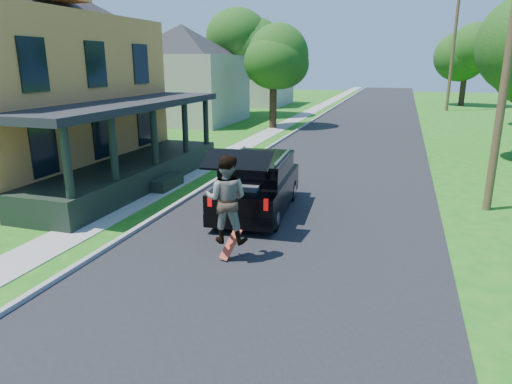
% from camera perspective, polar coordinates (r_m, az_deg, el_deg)
% --- Properties ---
extents(ground, '(140.00, 140.00, 0.00)m').
position_cam_1_polar(ground, '(9.90, 0.26, -10.93)').
color(ground, '#166313').
rests_on(ground, ground).
extents(street, '(8.00, 120.00, 0.02)m').
position_cam_1_polar(street, '(28.90, 12.27, 6.64)').
color(street, black).
rests_on(street, ground).
extents(curb, '(0.15, 120.00, 0.12)m').
position_cam_1_polar(curb, '(29.55, 4.39, 7.15)').
color(curb, gray).
rests_on(curb, ground).
extents(sidewalk, '(1.30, 120.00, 0.03)m').
position_cam_1_polar(sidewalk, '(29.94, 1.48, 7.30)').
color(sidewalk, gray).
rests_on(sidewalk, ground).
extents(front_walk, '(6.50, 1.20, 0.03)m').
position_cam_1_polar(front_walk, '(19.38, -21.79, 1.41)').
color(front_walk, gray).
rests_on(front_walk, ground).
extents(neighbor_house_mid, '(12.78, 12.78, 8.30)m').
position_cam_1_polar(neighbor_house_mid, '(36.22, -9.14, 15.26)').
color(neighbor_house_mid, '#A09E8E').
rests_on(neighbor_house_mid, ground).
extents(neighbor_house_far, '(12.78, 12.78, 8.30)m').
position_cam_1_polar(neighbor_house_far, '(51.05, -0.82, 15.58)').
color(neighbor_house_far, '#A09E8E').
rests_on(neighbor_house_far, ground).
extents(black_suv, '(2.22, 5.03, 2.29)m').
position_cam_1_polar(black_suv, '(13.90, 0.15, 0.91)').
color(black_suv, black).
rests_on(black_suv, ground).
extents(skateboarder, '(1.07, 0.89, 2.03)m').
position_cam_1_polar(skateboarder, '(10.35, -3.72, -0.89)').
color(skateboarder, black).
rests_on(skateboarder, ground).
extents(skateboard, '(0.44, 0.54, 0.67)m').
position_cam_1_polar(skateboard, '(10.76, -3.17, -6.63)').
color(skateboard, '#99230D').
rests_on(skateboard, ground).
extents(tree_left_mid, '(5.87, 5.61, 7.47)m').
position_cam_1_polar(tree_left_mid, '(32.30, 2.14, 16.65)').
color(tree_left_mid, black).
rests_on(tree_left_mid, ground).
extents(tree_left_far, '(7.86, 8.02, 9.61)m').
position_cam_1_polar(tree_left_far, '(40.06, -2.37, 18.44)').
color(tree_left_far, black).
rests_on(tree_left_far, ground).
extents(tree_right_far, '(6.12, 6.09, 8.78)m').
position_cam_1_polar(tree_right_far, '(54.39, 24.87, 15.75)').
color(tree_right_far, black).
rests_on(tree_right_far, ground).
extents(utility_pole_near, '(1.48, 0.51, 9.69)m').
position_cam_1_polar(utility_pole_near, '(15.50, 29.20, 15.88)').
color(utility_pole_near, '#4B3123').
rests_on(utility_pole_near, ground).
extents(utility_pole_far, '(1.74, 0.64, 11.25)m').
position_cam_1_polar(utility_pole_far, '(48.03, 23.44, 16.22)').
color(utility_pole_far, '#4B3123').
rests_on(utility_pole_far, ground).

